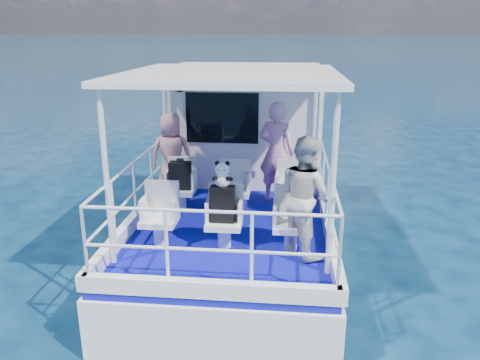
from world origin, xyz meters
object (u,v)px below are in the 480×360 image
Objects in this scene: passenger_port_fwd at (172,156)px; passenger_stbd_aft at (305,196)px; backpack_center at (223,204)px; panda at (222,174)px.

passenger_stbd_aft is (2.24, -2.00, 0.04)m from passenger_port_fwd.
backpack_center is at bearing 118.51° from passenger_port_fwd.
backpack_center is at bearing 50.49° from passenger_stbd_aft.
passenger_port_fwd reaches higher than backpack_center.
backpack_center is at bearing 160.33° from panda.
panda is (1.16, -1.95, 0.29)m from passenger_port_fwd.
passenger_stbd_aft reaches higher than backpack_center.
passenger_port_fwd is 2.28m from backpack_center.
passenger_port_fwd is 3.10× the size of backpack_center.
panda is at bearing 118.55° from passenger_port_fwd.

